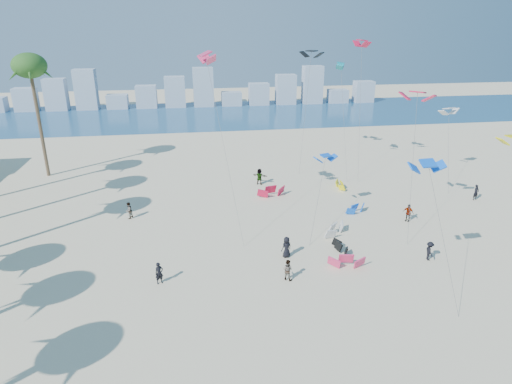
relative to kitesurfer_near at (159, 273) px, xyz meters
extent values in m
plane|color=beige|center=(4.91, -10.43, -0.83)|extent=(220.00, 220.00, 0.00)
plane|color=navy|center=(4.91, 61.57, -0.82)|extent=(220.00, 220.00, 0.00)
imported|color=black|center=(0.00, 0.00, 0.00)|extent=(0.71, 0.61, 1.66)
imported|color=gray|center=(9.24, -0.91, -0.03)|extent=(0.99, 0.95, 1.61)
imported|color=black|center=(9.89, 2.36, 0.05)|extent=(1.00, 0.84, 1.76)
imported|color=gray|center=(22.74, 7.33, 0.03)|extent=(1.00, 1.01, 1.71)
imported|color=black|center=(20.98, 0.18, -0.04)|extent=(0.71, 1.08, 1.57)
imported|color=gray|center=(10.47, 19.53, 0.11)|extent=(1.80, 1.35, 1.89)
imported|color=black|center=(32.36, 11.26, 0.02)|extent=(0.70, 0.54, 1.69)
imported|color=gray|center=(-3.45, 11.97, -0.01)|extent=(0.94, 1.00, 1.64)
cylinder|color=#595959|center=(13.72, 6.93, 2.21)|extent=(2.93, 5.93, 6.10)
cylinder|color=#595959|center=(21.01, 4.52, 5.32)|extent=(1.00, 3.37, 12.31)
cylinder|color=#595959|center=(5.54, 7.13, 6.81)|extent=(2.43, 5.07, 15.28)
cylinder|color=#595959|center=(20.61, 20.58, 5.80)|extent=(0.42, 3.92, 13.26)
cylinder|color=#595959|center=(17.11, 25.00, 6.33)|extent=(2.37, 5.02, 14.33)
cylinder|color=#595959|center=(31.46, 15.97, 3.38)|extent=(1.78, 5.21, 8.43)
cylinder|color=#595959|center=(18.27, -5.37, 3.91)|extent=(1.88, 3.10, 9.48)
cylinder|color=#595959|center=(22.17, 19.84, 7.06)|extent=(0.22, 2.86, 15.79)
cylinder|color=brown|center=(-14.72, 26.57, 5.72)|extent=(0.40, 0.40, 13.09)
ellipsoid|color=#28531D|center=(-14.72, 26.57, 12.26)|extent=(3.80, 3.80, 2.85)
cube|color=#9EADBF|center=(-30.89, 71.57, 1.57)|extent=(4.40, 3.00, 4.80)
cube|color=#9EADBF|center=(-24.69, 71.57, 2.47)|extent=(4.40, 3.00, 6.60)
cube|color=#9EADBF|center=(-18.49, 71.57, 3.37)|extent=(4.40, 3.00, 8.40)
cube|color=#9EADBF|center=(-12.29, 71.57, 0.67)|extent=(4.40, 3.00, 3.00)
cube|color=#9EADBF|center=(-6.09, 71.57, 1.57)|extent=(4.40, 3.00, 4.80)
cube|color=#9EADBF|center=(0.11, 71.57, 2.47)|extent=(4.40, 3.00, 6.60)
cube|color=#9EADBF|center=(6.31, 71.57, 3.37)|extent=(4.40, 3.00, 8.40)
cube|color=#9EADBF|center=(12.51, 71.57, 0.67)|extent=(4.40, 3.00, 3.00)
cube|color=#9EADBF|center=(18.71, 71.57, 1.57)|extent=(4.40, 3.00, 4.80)
cube|color=#9EADBF|center=(24.91, 71.57, 2.47)|extent=(4.40, 3.00, 6.60)
cube|color=#9EADBF|center=(31.11, 71.57, 3.37)|extent=(4.40, 3.00, 8.40)
cube|color=#9EADBF|center=(37.31, 71.57, 0.67)|extent=(4.40, 3.00, 3.00)
cube|color=#9EADBF|center=(43.51, 71.57, 1.57)|extent=(4.40, 3.00, 4.80)
camera|label=1|loc=(2.69, -28.30, 16.92)|focal=31.06mm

